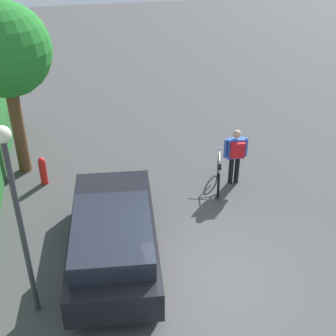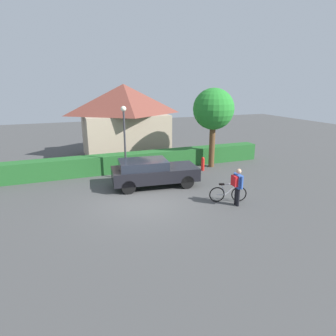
% 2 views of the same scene
% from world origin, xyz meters
% --- Properties ---
extents(ground_plane, '(60.00, 60.00, 0.00)m').
position_xyz_m(ground_plane, '(0.00, 0.00, 0.00)').
color(ground_plane, '#464646').
extents(parked_car_near, '(4.36, 2.18, 1.36)m').
position_xyz_m(parked_car_near, '(1.00, 1.86, 0.75)').
color(parked_car_near, black).
rests_on(parked_car_near, ground).
extents(bicycle, '(1.57, 0.67, 0.96)m').
position_xyz_m(bicycle, '(3.44, -1.23, 0.38)').
color(bicycle, black).
rests_on(bicycle, ground).
extents(person_rider, '(0.36, 0.65, 1.60)m').
position_xyz_m(person_rider, '(3.54, -1.70, 0.97)').
color(person_rider, black).
rests_on(person_rider, ground).
extents(street_lamp, '(0.28, 0.28, 3.86)m').
position_xyz_m(street_lamp, '(0.03, 3.45, 2.53)').
color(street_lamp, '#38383D').
rests_on(street_lamp, ground).
extents(tree_kerbside, '(2.42, 2.42, 4.73)m').
position_xyz_m(tree_kerbside, '(5.50, 3.96, 3.47)').
color(tree_kerbside, brown).
rests_on(tree_kerbside, ground).
extents(fire_hydrant, '(0.20, 0.20, 0.81)m').
position_xyz_m(fire_hydrant, '(4.62, 3.40, 0.41)').
color(fire_hydrant, red).
rests_on(fire_hydrant, ground).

